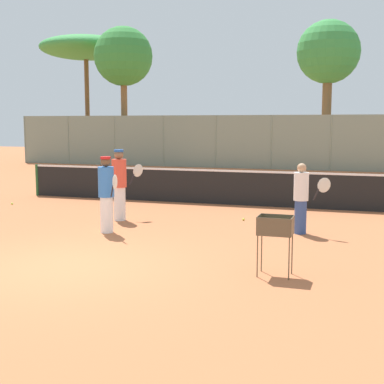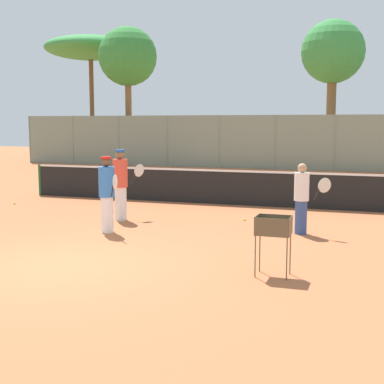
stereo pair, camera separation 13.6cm
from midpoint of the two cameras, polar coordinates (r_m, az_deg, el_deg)
ground_plane at (r=9.70m, az=-13.85°, el=-7.72°), size 80.00×80.00×0.00m
tennis_net at (r=16.61m, az=0.48°, el=0.70°), size 11.80×0.10×1.07m
back_fence at (r=29.19m, az=8.32°, el=5.28°), size 31.22×0.08×2.92m
tree_1 at (r=33.95m, az=-7.45°, el=14.05°), size 3.59×3.59×8.33m
tree_2 at (r=38.26m, az=-11.36°, el=14.78°), size 6.22×6.22×8.33m
tree_3 at (r=32.50m, az=14.21°, el=14.08°), size 3.60×3.60×8.33m
player_white_outfit at (r=12.24m, az=11.28°, el=-0.59°), size 0.87×0.35×1.60m
player_red_cap at (r=12.28m, az=-9.43°, el=-0.15°), size 0.74×0.68×1.74m
player_yellow_shirt at (r=13.80m, az=-8.01°, el=0.87°), size 0.65×0.80×1.82m
ball_cart at (r=8.80m, az=8.46°, el=-4.08°), size 0.56×0.41×0.99m
tennis_ball_0 at (r=13.78m, az=5.23°, el=-2.92°), size 0.07×0.07×0.07m
tennis_ball_1 at (r=13.56m, az=9.91°, el=-3.17°), size 0.07×0.07×0.07m
tennis_ball_2 at (r=17.30m, az=-18.86°, el=-1.18°), size 0.07×0.07×0.07m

